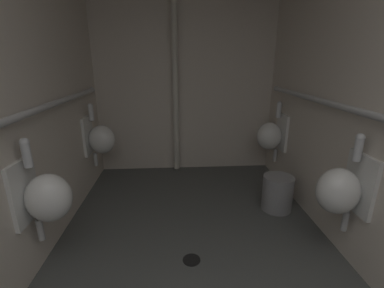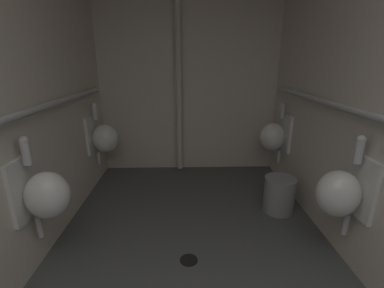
{
  "view_description": "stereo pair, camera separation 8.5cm",
  "coord_description": "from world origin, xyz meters",
  "px_view_note": "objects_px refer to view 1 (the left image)",
  "views": [
    {
      "loc": [
        -0.14,
        0.34,
        1.49
      ],
      "look_at": [
        0.01,
        2.62,
        0.76
      ],
      "focal_mm": 24.75,
      "sensor_mm": 36.0,
      "label": 1
    },
    {
      "loc": [
        -0.06,
        0.34,
        1.49
      ],
      "look_at": [
        0.01,
        2.62,
        0.76
      ],
      "focal_mm": 24.75,
      "sensor_mm": 36.0,
      "label": 2
    }
  ],
  "objects_px": {
    "urinal_right_mid": "(341,189)",
    "standpipe_back_wall": "(175,71)",
    "waste_bin": "(277,193)",
    "urinal_left_far": "(100,139)",
    "urinal_right_far": "(271,135)",
    "urinal_left_mid": "(46,196)",
    "floor_drain": "(192,260)"
  },
  "relations": [
    {
      "from": "urinal_left_mid",
      "to": "floor_drain",
      "type": "bearing_deg",
      "value": 1.81
    },
    {
      "from": "urinal_left_far",
      "to": "urinal_right_mid",
      "type": "relative_size",
      "value": 1.0
    },
    {
      "from": "urinal_left_far",
      "to": "urinal_right_far",
      "type": "relative_size",
      "value": 1.0
    },
    {
      "from": "urinal_left_far",
      "to": "waste_bin",
      "type": "xyz_separation_m",
      "value": [
        1.93,
        -0.66,
        -0.43
      ]
    },
    {
      "from": "urinal_left_mid",
      "to": "floor_drain",
      "type": "distance_m",
      "value": 1.16
    },
    {
      "from": "floor_drain",
      "to": "waste_bin",
      "type": "relative_size",
      "value": 0.38
    },
    {
      "from": "urinal_right_mid",
      "to": "standpipe_back_wall",
      "type": "xyz_separation_m",
      "value": [
        -1.16,
        1.86,
        0.74
      ]
    },
    {
      "from": "urinal_left_mid",
      "to": "urinal_right_mid",
      "type": "relative_size",
      "value": 1.0
    },
    {
      "from": "urinal_right_mid",
      "to": "urinal_right_far",
      "type": "bearing_deg",
      "value": 90.0
    },
    {
      "from": "urinal_right_mid",
      "to": "waste_bin",
      "type": "distance_m",
      "value": 0.88
    },
    {
      "from": "waste_bin",
      "to": "urinal_left_far",
      "type": "bearing_deg",
      "value": 161.2
    },
    {
      "from": "urinal_left_mid",
      "to": "floor_drain",
      "type": "relative_size",
      "value": 5.39
    },
    {
      "from": "urinal_right_mid",
      "to": "standpipe_back_wall",
      "type": "distance_m",
      "value": 2.32
    },
    {
      "from": "urinal_left_far",
      "to": "urinal_right_far",
      "type": "bearing_deg",
      "value": 0.37
    },
    {
      "from": "urinal_right_mid",
      "to": "waste_bin",
      "type": "xyz_separation_m",
      "value": [
        -0.13,
        0.76,
        -0.43
      ]
    },
    {
      "from": "urinal_left_mid",
      "to": "urinal_left_far",
      "type": "bearing_deg",
      "value": 90.0
    },
    {
      "from": "urinal_right_far",
      "to": "waste_bin",
      "type": "bearing_deg",
      "value": -101.1
    },
    {
      "from": "urinal_right_mid",
      "to": "waste_bin",
      "type": "relative_size",
      "value": 2.06
    },
    {
      "from": "urinal_left_mid",
      "to": "standpipe_back_wall",
      "type": "xyz_separation_m",
      "value": [
        0.9,
        1.83,
        0.74
      ]
    },
    {
      "from": "urinal_right_mid",
      "to": "floor_drain",
      "type": "distance_m",
      "value": 1.23
    },
    {
      "from": "urinal_right_mid",
      "to": "urinal_right_far",
      "type": "distance_m",
      "value": 1.43
    },
    {
      "from": "urinal_left_mid",
      "to": "waste_bin",
      "type": "xyz_separation_m",
      "value": [
        1.93,
        0.73,
        -0.43
      ]
    },
    {
      "from": "urinal_left_mid",
      "to": "urinal_left_far",
      "type": "distance_m",
      "value": 1.38
    },
    {
      "from": "urinal_right_mid",
      "to": "urinal_right_far",
      "type": "height_order",
      "value": "same"
    },
    {
      "from": "urinal_right_mid",
      "to": "floor_drain",
      "type": "xyz_separation_m",
      "value": [
        -1.06,
        0.06,
        -0.61
      ]
    },
    {
      "from": "urinal_left_far",
      "to": "urinal_right_mid",
      "type": "bearing_deg",
      "value": -34.54
    },
    {
      "from": "standpipe_back_wall",
      "to": "urinal_right_far",
      "type": "bearing_deg",
      "value": -20.43
    },
    {
      "from": "urinal_right_mid",
      "to": "urinal_right_far",
      "type": "relative_size",
      "value": 1.0
    },
    {
      "from": "urinal_left_mid",
      "to": "standpipe_back_wall",
      "type": "relative_size",
      "value": 0.28
    },
    {
      "from": "standpipe_back_wall",
      "to": "floor_drain",
      "type": "relative_size",
      "value": 18.96
    },
    {
      "from": "urinal_right_mid",
      "to": "standpipe_back_wall",
      "type": "height_order",
      "value": "standpipe_back_wall"
    },
    {
      "from": "urinal_left_mid",
      "to": "standpipe_back_wall",
      "type": "distance_m",
      "value": 2.17
    }
  ]
}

